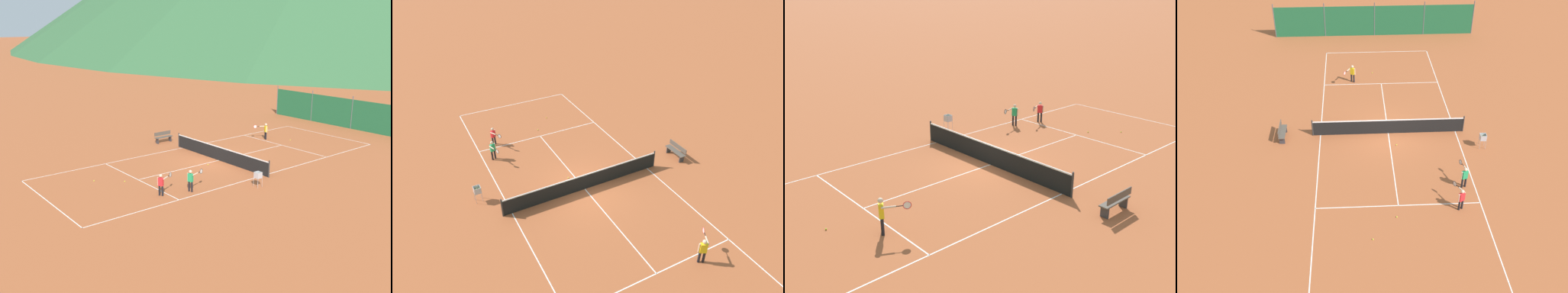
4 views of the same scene
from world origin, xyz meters
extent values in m
plane|color=#A8542D|center=(0.00, 0.00, 0.00)|extent=(600.00, 600.00, 0.00)
cube|color=white|center=(0.00, -11.90, 0.00)|extent=(8.25, 0.05, 0.01)
cube|color=white|center=(-4.10, 0.00, 0.00)|extent=(0.05, 23.85, 0.01)
cube|color=white|center=(4.10, 0.00, 0.00)|extent=(0.05, 23.85, 0.01)
cube|color=white|center=(0.00, 6.40, 0.00)|extent=(8.20, 0.05, 0.01)
cube|color=white|center=(0.00, -6.40, 0.00)|extent=(8.20, 0.05, 0.01)
cube|color=white|center=(0.00, 0.00, 0.00)|extent=(0.05, 12.80, 0.01)
cylinder|color=#2D2D2D|center=(-4.55, 0.00, 0.53)|extent=(0.08, 0.08, 1.06)
cylinder|color=#2D2D2D|center=(4.55, 0.00, 0.53)|extent=(0.08, 0.08, 1.06)
cube|color=black|center=(0.00, 0.00, 0.46)|extent=(9.10, 0.02, 0.91)
cube|color=white|center=(0.00, 0.00, 0.93)|extent=(9.10, 0.04, 0.06)
cylinder|color=black|center=(2.91, -6.84, 0.29)|extent=(0.10, 0.10, 0.57)
cylinder|color=black|center=(3.07, -6.75, 0.29)|extent=(0.10, 0.10, 0.57)
cube|color=red|center=(2.99, -6.80, 0.79)|extent=(0.32, 0.27, 0.44)
sphere|color=beige|center=(2.99, -6.80, 1.13)|extent=(0.18, 0.18, 0.18)
cylinder|color=beige|center=(2.84, -6.88, 0.79)|extent=(0.06, 0.06, 0.44)
cylinder|color=beige|center=(3.05, -6.52, 0.97)|extent=(0.26, 0.42, 0.06)
cylinder|color=black|center=(2.90, -6.23, 0.97)|extent=(0.12, 0.19, 0.03)
torus|color=black|center=(2.78, -6.02, 0.97)|extent=(0.15, 0.26, 0.28)
cylinder|color=silver|center=(2.78, -6.02, 0.97)|extent=(0.12, 0.22, 0.25)
cylinder|color=black|center=(-1.96, 6.74, 0.31)|extent=(0.11, 0.11, 0.61)
cylinder|color=black|center=(-2.14, 6.83, 0.31)|extent=(0.11, 0.11, 0.61)
cube|color=yellow|center=(-2.05, 6.79, 0.85)|extent=(0.34, 0.29, 0.47)
sphere|color=beige|center=(-2.05, 6.79, 1.21)|extent=(0.19, 0.19, 0.19)
cylinder|color=beige|center=(-1.88, 6.70, 0.85)|extent=(0.07, 0.07, 0.47)
cylinder|color=beige|center=(-2.32, 6.67, 1.03)|extent=(0.28, 0.45, 0.07)
cylinder|color=black|center=(-2.49, 6.36, 1.03)|extent=(0.13, 0.20, 0.03)
torus|color=red|center=(-2.60, 6.14, 1.03)|extent=(0.15, 0.26, 0.28)
cylinder|color=silver|center=(-2.60, 6.14, 1.03)|extent=(0.12, 0.22, 0.25)
cylinder|color=black|center=(3.40, -5.20, 0.29)|extent=(0.10, 0.10, 0.59)
cylinder|color=black|center=(3.58, -5.14, 0.29)|extent=(0.10, 0.10, 0.59)
cube|color=#239E5B|center=(3.49, -5.17, 0.81)|extent=(0.32, 0.24, 0.45)
sphere|color=beige|center=(3.49, -5.17, 1.16)|extent=(0.18, 0.18, 0.18)
cylinder|color=beige|center=(3.32, -5.22, 0.81)|extent=(0.07, 0.07, 0.45)
cylinder|color=beige|center=(3.60, -4.90, 0.99)|extent=(0.20, 0.45, 0.07)
cylinder|color=black|center=(3.50, -4.58, 0.99)|extent=(0.09, 0.21, 0.03)
torus|color=black|center=(3.42, -4.35, 0.99)|extent=(0.11, 0.28, 0.28)
cylinder|color=silver|center=(3.42, -4.35, 0.99)|extent=(0.08, 0.24, 0.25)
sphere|color=#CCE033|center=(-1.37, -8.59, 0.03)|extent=(0.07, 0.07, 0.07)
sphere|color=#CCE033|center=(0.38, -1.28, 0.03)|extent=(0.07, 0.07, 0.07)
sphere|color=#CCE033|center=(-0.57, 8.08, 0.03)|extent=(0.07, 0.07, 0.07)
sphere|color=#CCE033|center=(-0.16, -7.22, 0.03)|extent=(0.07, 0.07, 0.07)
cylinder|color=#B7B7BC|center=(5.13, -1.90, 0.28)|extent=(0.02, 0.02, 0.55)
cylinder|color=#B7B7BC|center=(5.47, -1.90, 0.28)|extent=(0.02, 0.02, 0.55)
cylinder|color=#B7B7BC|center=(5.13, -1.56, 0.28)|extent=(0.02, 0.02, 0.55)
cylinder|color=#B7B7BC|center=(5.47, -1.56, 0.28)|extent=(0.02, 0.02, 0.55)
cube|color=#B7B7BC|center=(5.30, -1.73, 0.56)|extent=(0.34, 0.34, 0.02)
cube|color=#B7B7BC|center=(5.30, -1.90, 0.72)|extent=(0.34, 0.02, 0.34)
cube|color=#B7B7BC|center=(5.30, -1.56, 0.72)|extent=(0.34, 0.02, 0.34)
cube|color=#B7B7BC|center=(5.13, -1.73, 0.72)|extent=(0.02, 0.34, 0.34)
cube|color=#B7B7BC|center=(5.47, -1.73, 0.72)|extent=(0.02, 0.34, 0.34)
sphere|color=#CCE033|center=(5.38, -1.82, 0.60)|extent=(0.07, 0.07, 0.07)
sphere|color=#CCE033|center=(5.36, -1.85, 0.60)|extent=(0.07, 0.07, 0.07)
sphere|color=#CCE033|center=(5.17, -1.83, 0.60)|extent=(0.07, 0.07, 0.07)
sphere|color=#CCE033|center=(5.36, -1.72, 0.60)|extent=(0.07, 0.07, 0.07)
sphere|color=#CCE033|center=(5.41, -1.78, 0.60)|extent=(0.07, 0.07, 0.07)
sphere|color=#CCE033|center=(5.40, -1.72, 0.60)|extent=(0.07, 0.07, 0.07)
sphere|color=#CCE033|center=(5.28, -1.71, 0.66)|extent=(0.07, 0.07, 0.07)
sphere|color=#CCE033|center=(5.18, -1.67, 0.66)|extent=(0.07, 0.07, 0.07)
sphere|color=#CCE033|center=(5.35, -1.71, 0.66)|extent=(0.07, 0.07, 0.07)
sphere|color=#CCE033|center=(5.25, -1.74, 0.66)|extent=(0.07, 0.07, 0.07)
sphere|color=#CCE033|center=(5.28, -1.77, 0.66)|extent=(0.07, 0.07, 0.07)
sphere|color=#CCE033|center=(5.31, -1.65, 0.66)|extent=(0.07, 0.07, 0.07)
sphere|color=#CCE033|center=(5.33, -1.63, 0.71)|extent=(0.07, 0.07, 0.07)
sphere|color=#CCE033|center=(5.18, -1.81, 0.71)|extent=(0.07, 0.07, 0.07)
sphere|color=#CCE033|center=(5.20, -1.68, 0.71)|extent=(0.07, 0.07, 0.07)
sphere|color=#CCE033|center=(5.33, -1.80, 0.71)|extent=(0.07, 0.07, 0.07)
sphere|color=#CCE033|center=(5.33, -1.72, 0.71)|extent=(0.07, 0.07, 0.07)
cube|color=#51473D|center=(-6.30, -0.18, 0.44)|extent=(0.36, 1.50, 0.05)
cube|color=#51473D|center=(-6.46, -0.18, 0.70)|extent=(0.04, 1.50, 0.28)
cube|color=#333338|center=(-6.30, 0.42, 0.22)|extent=(0.32, 0.06, 0.44)
cube|color=#333338|center=(-6.30, -0.78, 0.22)|extent=(0.32, 0.06, 0.44)
camera|label=1|loc=(22.23, -19.75, 9.01)|focal=42.00mm
camera|label=2|loc=(7.52, 14.40, 12.89)|focal=35.00mm
camera|label=3|loc=(-14.00, 13.22, 7.80)|focal=42.00mm
camera|label=4|loc=(-2.12, -22.92, 15.55)|focal=42.00mm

